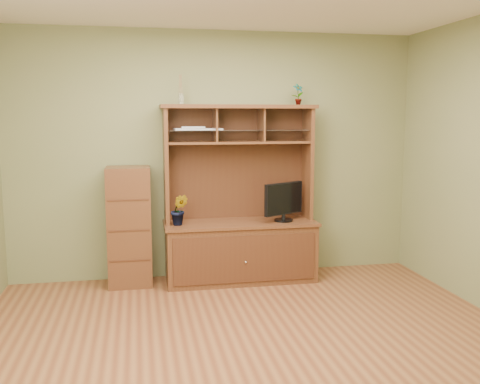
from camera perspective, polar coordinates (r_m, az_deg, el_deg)
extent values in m
cube|color=brown|center=(4.34, 1.57, -16.28)|extent=(4.50, 4.00, 0.02)
cube|color=olive|center=(5.95, -2.57, 3.94)|extent=(4.50, 0.02, 2.70)
cube|color=olive|center=(2.08, 13.77, -4.15)|extent=(4.50, 0.02, 2.70)
cube|color=#442413|center=(5.86, 0.03, -6.44)|extent=(1.60, 0.55, 0.62)
cube|color=#3D1C10|center=(5.59, 0.58, -7.16)|extent=(1.50, 0.01, 0.50)
sphere|color=silver|center=(5.58, 0.60, -7.50)|extent=(0.02, 0.02, 0.02)
cube|color=#442413|center=(5.78, 0.03, -3.33)|extent=(1.64, 0.59, 0.03)
cube|color=#442413|center=(5.69, -7.91, 2.93)|extent=(0.04, 0.35, 1.25)
cube|color=#442413|center=(5.98, 7.21, 3.19)|extent=(0.04, 0.35, 1.25)
cube|color=#3D1C10|center=(5.95, -0.46, 3.23)|extent=(1.52, 0.02, 1.25)
cube|color=#442413|center=(5.77, -0.16, 9.09)|extent=(1.66, 0.40, 0.04)
cube|color=#442413|center=(5.77, -0.16, 5.32)|extent=(1.52, 0.32, 0.02)
cube|color=#442413|center=(5.72, -2.68, 7.15)|extent=(0.02, 0.31, 0.35)
cube|color=#442413|center=(5.82, 2.31, 7.17)|extent=(0.02, 0.31, 0.35)
cube|color=silver|center=(5.76, -0.14, 6.60)|extent=(1.50, 0.27, 0.01)
cylinder|color=black|center=(5.83, 4.66, -3.01)|extent=(0.20, 0.20, 0.02)
cylinder|color=black|center=(5.82, 4.66, -2.60)|extent=(0.04, 0.04, 0.06)
cube|color=black|center=(5.78, 4.69, -0.71)|extent=(0.48, 0.30, 0.34)
imported|color=#27511B|center=(5.60, -6.50, -1.90)|extent=(0.21, 0.18, 0.33)
imported|color=#266423|center=(5.93, 6.22, 10.33)|extent=(0.14, 0.11, 0.23)
cylinder|color=silver|center=(5.68, -6.34, 9.82)|extent=(0.06, 0.06, 0.11)
cylinder|color=olive|center=(5.69, -6.37, 11.38)|extent=(0.04, 0.04, 0.20)
cube|color=#B3B3B8|center=(5.69, -5.72, 6.69)|extent=(0.28, 0.22, 0.02)
cube|color=#B3B3B8|center=(5.70, -5.01, 6.90)|extent=(0.26, 0.20, 0.02)
cube|color=#B3B3B8|center=(5.72, -3.24, 6.71)|extent=(0.26, 0.20, 0.02)
cube|color=#442413|center=(5.75, -11.73, -3.61)|extent=(0.45, 0.40, 1.26)
cube|color=#3D1C10|center=(5.63, -11.66, -7.17)|extent=(0.41, 0.01, 0.02)
cube|color=#3D1C10|center=(5.55, -11.75, -4.04)|extent=(0.41, 0.01, 0.01)
cube|color=#3D1C10|center=(5.50, -11.85, -0.83)|extent=(0.41, 0.01, 0.01)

